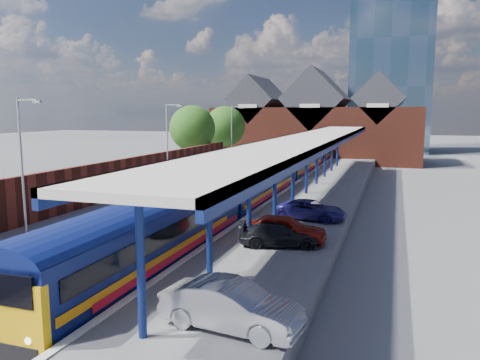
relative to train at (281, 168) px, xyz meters
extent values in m
plane|color=#5B5B5E|center=(-1.49, 0.67, -2.12)|extent=(240.00, 240.00, 0.00)
cube|color=#473D33|center=(-1.49, -9.33, -2.09)|extent=(6.00, 76.00, 0.06)
cube|color=slate|center=(-3.71, -9.33, -2.00)|extent=(0.07, 76.00, 0.14)
cube|color=slate|center=(-2.27, -9.33, -2.00)|extent=(0.07, 76.00, 0.14)
cube|color=slate|center=(-0.71, -9.33, -2.00)|extent=(0.07, 76.00, 0.14)
cube|color=slate|center=(0.73, -9.33, -2.00)|extent=(0.07, 76.00, 0.14)
cube|color=#565659|center=(-6.99, -9.33, -1.62)|extent=(5.00, 76.00, 1.00)
cube|color=#565659|center=(4.51, -9.33, -1.62)|extent=(6.00, 76.00, 1.00)
cube|color=silver|center=(-4.64, -9.33, -1.10)|extent=(0.30, 76.00, 0.05)
cube|color=silver|center=(1.66, -9.33, -1.10)|extent=(0.30, 76.00, 0.05)
cube|color=yellow|center=(-5.24, -9.33, -1.12)|extent=(0.14, 76.00, 0.01)
cube|color=#0B1550|center=(0.01, -24.78, -0.22)|extent=(2.81, 16.00, 2.50)
cube|color=#0B1550|center=(0.01, -24.78, 1.03)|extent=(2.81, 16.00, 0.60)
cube|color=#0B1550|center=(0.01, -8.18, -0.22)|extent=(2.81, 16.00, 2.50)
cube|color=#0B1550|center=(0.01, -8.18, 1.03)|extent=(2.81, 16.00, 0.60)
cube|color=#0B1550|center=(0.01, 8.42, -0.22)|extent=(2.81, 16.00, 2.50)
cube|color=#0B1550|center=(0.01, 8.42, 1.03)|extent=(2.81, 16.00, 0.60)
cube|color=#0B1550|center=(0.01, 25.02, -0.22)|extent=(2.81, 16.00, 2.50)
cube|color=#0B1550|center=(0.01, 25.02, 1.03)|extent=(2.81, 16.00, 0.60)
cube|color=black|center=(-1.41, 0.12, 0.23)|extent=(0.04, 60.54, 0.70)
cube|color=orange|center=(-1.42, 0.12, -0.57)|extent=(0.03, 55.27, 0.30)
cube|color=red|center=(-1.43, 0.12, -0.82)|extent=(0.03, 55.27, 0.30)
cube|color=#F2B20C|center=(0.01, -32.70, -0.42)|extent=(2.82, 0.30, 2.10)
cube|color=black|center=(0.01, -32.80, 0.43)|extent=(2.30, 0.16, 0.90)
cube|color=black|center=(0.01, -30.38, -1.82)|extent=(2.00, 2.40, 0.60)
cube|color=black|center=(0.01, 30.62, -1.82)|extent=(2.00, 2.40, 0.60)
cylinder|color=navy|center=(3.51, -31.33, 0.98)|extent=(0.24, 0.24, 4.20)
cylinder|color=navy|center=(3.51, -26.33, 0.98)|extent=(0.24, 0.24, 4.20)
cylinder|color=navy|center=(3.51, -21.33, 0.98)|extent=(0.24, 0.24, 4.20)
cylinder|color=navy|center=(3.51, -16.33, 0.98)|extent=(0.24, 0.24, 4.20)
cylinder|color=navy|center=(3.51, -11.33, 0.98)|extent=(0.24, 0.24, 4.20)
cylinder|color=navy|center=(3.51, -6.33, 0.98)|extent=(0.24, 0.24, 4.20)
cylinder|color=navy|center=(3.51, -1.33, 0.98)|extent=(0.24, 0.24, 4.20)
cylinder|color=navy|center=(3.51, 3.67, 0.98)|extent=(0.24, 0.24, 4.20)
cylinder|color=navy|center=(3.51, 8.67, 0.98)|extent=(0.24, 0.24, 4.20)
cylinder|color=navy|center=(3.51, 13.67, 0.98)|extent=(0.24, 0.24, 4.20)
cube|color=beige|center=(4.01, -7.33, 3.23)|extent=(4.50, 52.00, 0.25)
cube|color=navy|center=(1.86, -7.33, 3.08)|extent=(0.20, 52.00, 0.55)
cube|color=navy|center=(6.16, -7.33, 3.08)|extent=(0.20, 52.00, 0.55)
cylinder|color=#A5A8AA|center=(-7.99, -23.33, 2.38)|extent=(0.12, 0.12, 7.00)
cube|color=#A5A8AA|center=(-7.39, -23.33, 5.78)|extent=(1.20, 0.08, 0.08)
cube|color=#A5A8AA|center=(-6.79, -23.33, 5.68)|extent=(0.45, 0.18, 0.12)
cylinder|color=#A5A8AA|center=(-7.99, -7.33, 2.38)|extent=(0.12, 0.12, 7.00)
cube|color=#A5A8AA|center=(-7.39, -7.33, 5.78)|extent=(1.20, 0.08, 0.08)
cube|color=#A5A8AA|center=(-6.79, -7.33, 5.68)|extent=(0.45, 0.18, 0.12)
cylinder|color=#A5A8AA|center=(-7.99, 8.67, 2.38)|extent=(0.12, 0.12, 7.00)
cube|color=#A5A8AA|center=(-7.39, 8.67, 5.78)|extent=(1.20, 0.08, 0.08)
cube|color=#A5A8AA|center=(-6.79, 8.67, 5.68)|extent=(0.45, 0.18, 0.12)
cylinder|color=#A5A8AA|center=(-6.49, -5.33, 0.13)|extent=(0.08, 0.08, 2.50)
cube|color=#0C194C|center=(-6.49, -5.33, 1.18)|extent=(0.55, 0.06, 0.35)
cube|color=#5D2518|center=(-9.59, -15.33, 0.28)|extent=(0.35, 50.00, 2.80)
cube|color=#5D2518|center=(-1.49, 28.67, 1.88)|extent=(30.00, 12.00, 8.00)
cube|color=#232328|center=(-10.49, 28.67, 7.08)|extent=(7.13, 12.00, 7.13)
cube|color=#232328|center=(-1.49, 28.67, 7.08)|extent=(9.16, 12.00, 9.16)
cube|color=#232328|center=(7.51, 28.67, 7.08)|extent=(7.13, 12.00, 7.13)
cube|color=beige|center=(-10.49, 22.62, 6.08)|extent=(2.80, 0.15, 0.50)
cube|color=beige|center=(-1.49, 22.62, 6.08)|extent=(2.80, 0.15, 0.50)
cube|color=beige|center=(7.51, 22.62, 6.08)|extent=(2.80, 0.15, 0.50)
cube|color=slate|center=(8.51, 50.67, 17.88)|extent=(14.00, 14.00, 40.00)
cylinder|color=#382314|center=(-11.99, 6.67, -0.12)|extent=(0.44, 0.44, 4.00)
sphere|color=#1A4913|center=(-11.99, 6.67, 3.38)|extent=(5.20, 5.20, 5.20)
sphere|color=#1A4913|center=(-11.19, 6.17, 2.68)|extent=(3.20, 3.20, 3.20)
cylinder|color=#382314|center=(-10.99, 14.67, -0.12)|extent=(0.44, 0.44, 4.00)
sphere|color=#1A4913|center=(-10.99, 14.67, 3.38)|extent=(5.20, 5.20, 5.20)
sphere|color=#1A4913|center=(-10.19, 14.17, 2.68)|extent=(3.20, 3.20, 3.20)
imported|color=maroon|center=(5.08, -20.70, -0.42)|extent=(4.22, 1.95, 1.40)
imported|color=#B2B2B7|center=(5.70, -30.05, -0.42)|extent=(4.39, 2.02, 1.40)
imported|color=black|center=(5.01, -21.22, -0.56)|extent=(4.15, 2.46, 1.13)
imported|color=navy|center=(5.41, -15.19, -0.55)|extent=(4.37, 2.54, 1.14)
camera|label=1|loc=(10.03, -42.22, 5.15)|focal=35.00mm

